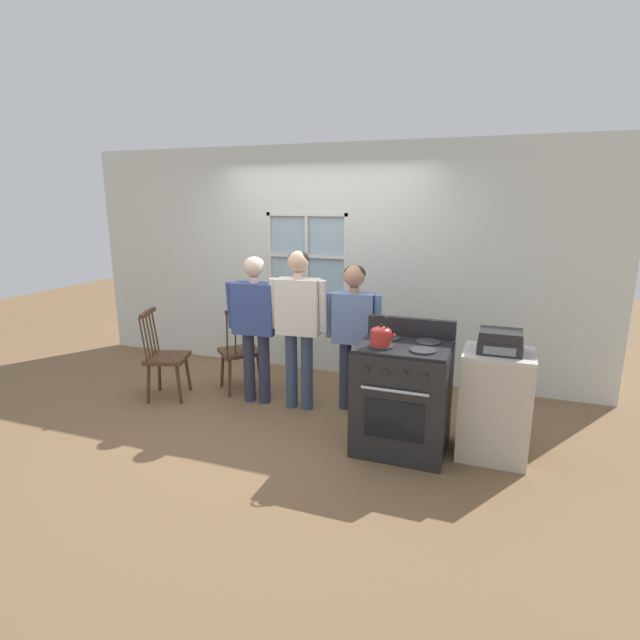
{
  "coord_description": "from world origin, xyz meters",
  "views": [
    {
      "loc": [
        1.99,
        -4.17,
        2.09
      ],
      "look_at": [
        0.44,
        0.01,
        1.0
      ],
      "focal_mm": 28.0,
      "sensor_mm": 36.0,
      "label": 1
    }
  ],
  "objects_px": {
    "person_teen_center": "(299,315)",
    "stereo": "(500,342)",
    "potted_plant": "(320,295)",
    "person_adult_right": "(353,323)",
    "stove": "(402,396)",
    "kettle": "(381,335)",
    "chair_near_wall": "(165,358)",
    "chair_by_window": "(241,352)",
    "person_elderly_left": "(255,316)",
    "side_counter": "(495,404)"
  },
  "relations": [
    {
      "from": "chair_by_window",
      "to": "stereo",
      "type": "xyz_separation_m",
      "value": [
        2.67,
        -0.58,
        0.55
      ]
    },
    {
      "from": "chair_by_window",
      "to": "potted_plant",
      "type": "relative_size",
      "value": 3.48
    },
    {
      "from": "chair_near_wall",
      "to": "person_adult_right",
      "type": "distance_m",
      "value": 2.06
    },
    {
      "from": "chair_by_window",
      "to": "person_adult_right",
      "type": "height_order",
      "value": "person_adult_right"
    },
    {
      "from": "chair_by_window",
      "to": "person_teen_center",
      "type": "distance_m",
      "value": 0.99
    },
    {
      "from": "kettle",
      "to": "side_counter",
      "type": "xyz_separation_m",
      "value": [
        0.9,
        0.29,
        -0.57
      ]
    },
    {
      "from": "person_adult_right",
      "to": "side_counter",
      "type": "xyz_separation_m",
      "value": [
        1.36,
        -0.49,
        -0.45
      ]
    },
    {
      "from": "stove",
      "to": "kettle",
      "type": "relative_size",
      "value": 4.39
    },
    {
      "from": "person_elderly_left",
      "to": "stove",
      "type": "relative_size",
      "value": 1.41
    },
    {
      "from": "side_counter",
      "to": "stove",
      "type": "bearing_deg",
      "value": -168.07
    },
    {
      "from": "chair_near_wall",
      "to": "person_elderly_left",
      "type": "bearing_deg",
      "value": -95.6
    },
    {
      "from": "chair_by_window",
      "to": "side_counter",
      "type": "xyz_separation_m",
      "value": [
        2.67,
        -0.55,
        0.01
      ]
    },
    {
      "from": "person_elderly_left",
      "to": "stove",
      "type": "xyz_separation_m",
      "value": [
        1.63,
        -0.48,
        -0.46
      ]
    },
    {
      "from": "kettle",
      "to": "side_counter",
      "type": "bearing_deg",
      "value": 17.6
    },
    {
      "from": "side_counter",
      "to": "potted_plant",
      "type": "bearing_deg",
      "value": 145.43
    },
    {
      "from": "person_adult_right",
      "to": "stove",
      "type": "relative_size",
      "value": 1.36
    },
    {
      "from": "person_adult_right",
      "to": "potted_plant",
      "type": "height_order",
      "value": "person_adult_right"
    },
    {
      "from": "potted_plant",
      "to": "stereo",
      "type": "bearing_deg",
      "value": -34.97
    },
    {
      "from": "person_teen_center",
      "to": "stereo",
      "type": "height_order",
      "value": "person_teen_center"
    },
    {
      "from": "potted_plant",
      "to": "side_counter",
      "type": "relative_size",
      "value": 0.31
    },
    {
      "from": "person_teen_center",
      "to": "stove",
      "type": "xyz_separation_m",
      "value": [
        1.15,
        -0.49,
        -0.5
      ]
    },
    {
      "from": "person_teen_center",
      "to": "kettle",
      "type": "height_order",
      "value": "person_teen_center"
    },
    {
      "from": "person_elderly_left",
      "to": "person_teen_center",
      "type": "xyz_separation_m",
      "value": [
        0.48,
        0.01,
        0.05
      ]
    },
    {
      "from": "chair_by_window",
      "to": "stove",
      "type": "relative_size",
      "value": 0.88
    },
    {
      "from": "stereo",
      "to": "person_elderly_left",
      "type": "bearing_deg",
      "value": 171.65
    },
    {
      "from": "person_adult_right",
      "to": "stove",
      "type": "xyz_separation_m",
      "value": [
        0.63,
        -0.65,
        -0.43
      ]
    },
    {
      "from": "person_adult_right",
      "to": "kettle",
      "type": "relative_size",
      "value": 5.96
    },
    {
      "from": "side_counter",
      "to": "kettle",
      "type": "bearing_deg",
      "value": -162.4
    },
    {
      "from": "stove",
      "to": "side_counter",
      "type": "height_order",
      "value": "stove"
    },
    {
      "from": "person_elderly_left",
      "to": "side_counter",
      "type": "relative_size",
      "value": 1.7
    },
    {
      "from": "stove",
      "to": "chair_near_wall",
      "type": "bearing_deg",
      "value": 174.52
    },
    {
      "from": "potted_plant",
      "to": "stove",
      "type": "bearing_deg",
      "value": -49.94
    },
    {
      "from": "chair_by_window",
      "to": "stove",
      "type": "distance_m",
      "value": 2.07
    },
    {
      "from": "person_teen_center",
      "to": "stereo",
      "type": "relative_size",
      "value": 4.72
    },
    {
      "from": "potted_plant",
      "to": "side_counter",
      "type": "xyz_separation_m",
      "value": [
        2.05,
        -1.41,
        -0.52
      ]
    },
    {
      "from": "person_elderly_left",
      "to": "person_adult_right",
      "type": "relative_size",
      "value": 1.04
    },
    {
      "from": "person_teen_center",
      "to": "stove",
      "type": "height_order",
      "value": "person_teen_center"
    },
    {
      "from": "chair_by_window",
      "to": "stove",
      "type": "height_order",
      "value": "stove"
    },
    {
      "from": "person_teen_center",
      "to": "stereo",
      "type": "distance_m",
      "value": 1.91
    },
    {
      "from": "person_teen_center",
      "to": "person_adult_right",
      "type": "relative_size",
      "value": 1.09
    },
    {
      "from": "kettle",
      "to": "potted_plant",
      "type": "bearing_deg",
      "value": 124.06
    },
    {
      "from": "potted_plant",
      "to": "kettle",
      "type": "bearing_deg",
      "value": -55.94
    },
    {
      "from": "chair_by_window",
      "to": "person_teen_center",
      "type": "height_order",
      "value": "person_teen_center"
    },
    {
      "from": "chair_by_window",
      "to": "stereo",
      "type": "bearing_deg",
      "value": 122.7
    },
    {
      "from": "person_elderly_left",
      "to": "stereo",
      "type": "relative_size",
      "value": 4.5
    },
    {
      "from": "person_adult_right",
      "to": "person_elderly_left",
      "type": "bearing_deg",
      "value": -176.16
    },
    {
      "from": "person_teen_center",
      "to": "stereo",
      "type": "bearing_deg",
      "value": -15.19
    },
    {
      "from": "stereo",
      "to": "side_counter",
      "type": "bearing_deg",
      "value": 90.0
    },
    {
      "from": "person_teen_center",
      "to": "person_adult_right",
      "type": "xyz_separation_m",
      "value": [
        0.52,
        0.16,
        -0.08
      ]
    },
    {
      "from": "person_adult_right",
      "to": "person_teen_center",
      "type": "bearing_deg",
      "value": -168.28
    }
  ]
}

